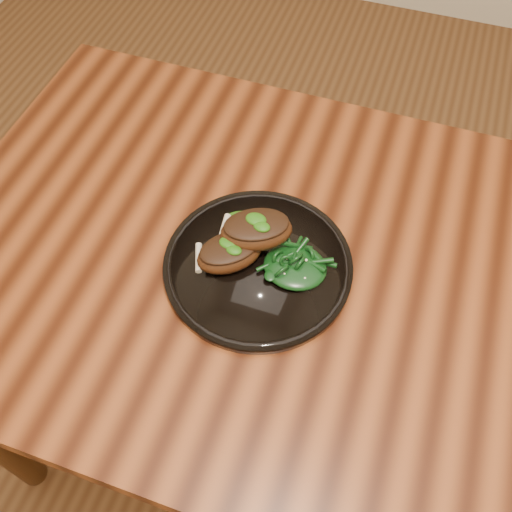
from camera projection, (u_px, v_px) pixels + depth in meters
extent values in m
plane|color=#563218|center=(350.00, 441.00, 1.50)|extent=(4.00, 4.00, 0.00)
cube|color=#341206|center=(413.00, 304.00, 0.90)|extent=(1.60, 0.80, 0.04)
cylinder|color=#3D210D|center=(128.00, 190.00, 1.52)|extent=(0.06, 0.06, 0.71)
cylinder|color=black|center=(258.00, 266.00, 0.90)|extent=(0.30, 0.30, 0.02)
torus|color=black|center=(258.00, 265.00, 0.90)|extent=(0.30, 0.30, 0.01)
cylinder|color=black|center=(258.00, 264.00, 0.90)|extent=(0.20, 0.20, 0.00)
ellipsoid|color=#3F1E0C|center=(230.00, 254.00, 0.88)|extent=(0.12, 0.12, 0.04)
ellipsoid|color=black|center=(229.00, 248.00, 0.87)|extent=(0.11, 0.11, 0.01)
cylinder|color=beige|center=(199.00, 258.00, 0.89)|extent=(0.03, 0.05, 0.01)
ellipsoid|color=#144607|center=(229.00, 245.00, 0.86)|extent=(0.03, 0.02, 0.01)
ellipsoid|color=#3F1E0C|center=(256.00, 231.00, 0.88)|extent=(0.13, 0.12, 0.04)
ellipsoid|color=black|center=(256.00, 224.00, 0.87)|extent=(0.12, 0.10, 0.01)
cylinder|color=beige|center=(224.00, 229.00, 0.89)|extent=(0.02, 0.06, 0.01)
ellipsoid|color=#144607|center=(256.00, 222.00, 0.86)|extent=(0.03, 0.02, 0.01)
ellipsoid|color=#144607|center=(249.00, 225.00, 0.93)|extent=(0.09, 0.06, 0.01)
ellipsoid|color=black|center=(295.00, 267.00, 0.88)|extent=(0.10, 0.09, 0.02)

